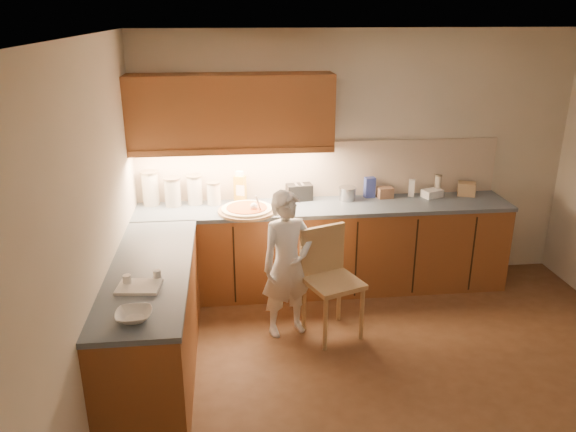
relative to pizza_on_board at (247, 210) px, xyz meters
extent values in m
plane|color=#56351D|center=(1.16, -1.57, -0.94)|extent=(4.50, 4.50, 0.00)
cube|color=beige|center=(1.16, 0.43, 0.36)|extent=(4.50, 0.04, 2.60)
cube|color=beige|center=(-1.09, -1.57, 0.36)|extent=(0.04, 4.00, 2.60)
cube|color=white|center=(1.16, -1.57, 1.66)|extent=(4.50, 4.00, 0.04)
cube|color=brown|center=(0.78, 0.13, -0.50)|extent=(3.75, 0.60, 0.88)
cube|color=brown|center=(-0.79, -1.17, -0.50)|extent=(0.60, 2.00, 0.88)
cube|color=#495768|center=(0.78, 0.13, -0.04)|extent=(3.77, 0.62, 0.04)
cube|color=#495768|center=(-0.79, -1.17, -0.04)|extent=(0.62, 2.02, 0.04)
cube|color=black|center=(-0.74, -0.17, -0.50)|extent=(0.02, 0.01, 0.80)
cube|color=black|center=(-0.14, -0.17, -0.50)|extent=(0.02, 0.01, 0.80)
cube|color=black|center=(0.46, -0.17, -0.50)|extent=(0.02, 0.01, 0.80)
cube|color=black|center=(1.06, -0.17, -0.50)|extent=(0.02, 0.01, 0.80)
cube|color=black|center=(1.66, -0.17, -0.50)|extent=(0.02, 0.01, 0.80)
cube|color=black|center=(2.26, -0.17, -0.50)|extent=(0.02, 0.01, 0.80)
cube|color=beige|center=(0.78, 0.42, 0.27)|extent=(3.75, 0.02, 0.58)
cube|color=brown|center=(-0.12, 0.26, 0.91)|extent=(1.95, 0.35, 0.70)
cube|color=brown|center=(-0.12, 0.08, 0.56)|extent=(1.95, 0.02, 0.06)
cylinder|color=tan|center=(0.00, 0.00, -0.01)|extent=(0.56, 0.56, 0.02)
cylinder|color=beige|center=(0.00, 0.00, 0.01)|extent=(0.49, 0.49, 0.02)
cylinder|color=#B64218|center=(0.00, 0.00, 0.02)|extent=(0.39, 0.39, 0.01)
sphere|color=white|center=(0.06, -0.04, 0.05)|extent=(0.07, 0.07, 0.07)
cylinder|color=white|center=(0.11, -0.11, 0.08)|extent=(0.08, 0.12, 0.23)
imported|color=white|center=(0.32, -0.69, -0.28)|extent=(0.56, 0.46, 1.33)
cylinder|color=tan|center=(0.60, -1.02, -0.70)|extent=(0.04, 0.04, 0.49)
cylinder|color=tan|center=(0.95, -0.89, -0.70)|extent=(0.04, 0.04, 0.49)
cylinder|color=tan|center=(0.47, -0.67, -0.70)|extent=(0.04, 0.04, 0.49)
cylinder|color=tan|center=(0.82, -0.54, -0.70)|extent=(0.04, 0.04, 0.49)
cube|color=tan|center=(0.71, -0.78, -0.43)|extent=(0.57, 0.57, 0.04)
cube|color=tan|center=(0.64, -0.59, -0.19)|extent=(0.42, 0.19, 0.44)
imported|color=white|center=(-0.79, -1.93, 0.00)|extent=(0.24, 0.24, 0.06)
cylinder|color=silver|center=(-0.94, 0.33, 0.14)|extent=(0.16, 0.16, 0.32)
cylinder|color=tan|center=(-0.94, 0.33, 0.31)|extent=(0.17, 0.17, 0.02)
cylinder|color=beige|center=(-0.72, 0.27, 0.11)|extent=(0.16, 0.16, 0.27)
cylinder|color=gray|center=(-0.72, 0.27, 0.26)|extent=(0.17, 0.17, 0.02)
cylinder|color=white|center=(-0.51, 0.31, 0.11)|extent=(0.15, 0.15, 0.28)
cylinder|color=gray|center=(-0.51, 0.31, 0.26)|extent=(0.16, 0.16, 0.02)
cylinder|color=white|center=(-0.32, 0.27, 0.08)|extent=(0.14, 0.14, 0.22)
cylinder|color=gray|center=(-0.32, 0.27, 0.20)|extent=(0.14, 0.14, 0.02)
cube|color=gold|center=(-0.05, 0.31, 0.11)|extent=(0.13, 0.12, 0.28)
cube|color=silver|center=(-0.05, 0.31, 0.28)|extent=(0.08, 0.07, 0.05)
cube|color=black|center=(0.55, 0.32, 0.06)|extent=(0.27, 0.18, 0.17)
cube|color=#BABABF|center=(0.52, 0.31, 0.14)|extent=(0.04, 0.11, 0.00)
cube|color=#BABABF|center=(0.58, 0.32, 0.14)|extent=(0.04, 0.11, 0.00)
cylinder|color=#A1A2A6|center=(1.04, 0.26, 0.04)|extent=(0.17, 0.17, 0.13)
cylinder|color=#A1A2A6|center=(1.04, 0.26, 0.11)|extent=(0.18, 0.18, 0.01)
cube|color=#3647A4|center=(1.29, 0.33, 0.08)|extent=(0.11, 0.09, 0.21)
cube|color=#9F7455|center=(1.45, 0.29, 0.03)|extent=(0.16, 0.12, 0.11)
cube|color=silver|center=(1.73, 0.31, 0.07)|extent=(0.08, 0.08, 0.18)
cube|color=white|center=(1.94, 0.26, 0.02)|extent=(0.24, 0.20, 0.08)
cylinder|color=beige|center=(2.02, 0.32, 0.08)|extent=(0.07, 0.07, 0.21)
cylinder|color=gray|center=(2.02, 0.32, 0.19)|extent=(0.07, 0.07, 0.01)
cube|color=tan|center=(2.32, 0.28, 0.04)|extent=(0.22, 0.19, 0.14)
cube|color=silver|center=(-0.82, -1.50, -0.01)|extent=(0.32, 0.26, 0.02)
cylinder|color=silver|center=(-0.91, -1.45, 0.01)|extent=(0.08, 0.08, 0.08)
cylinder|color=white|center=(-0.71, -1.38, 0.01)|extent=(0.07, 0.07, 0.08)
camera|label=1|loc=(-0.17, -5.11, 1.81)|focal=35.00mm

